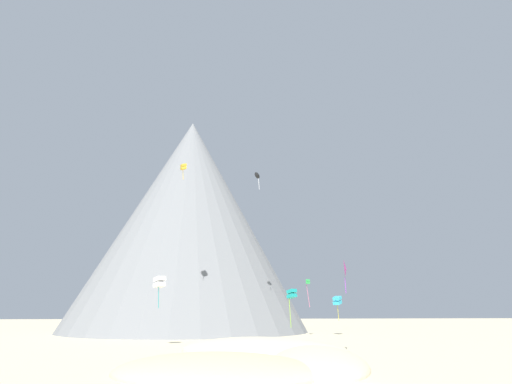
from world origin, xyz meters
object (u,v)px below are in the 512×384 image
(kite_cyan_low, at_px, (337,301))
(rock_massif, at_px, (198,237))
(bush_ridge_crest, at_px, (298,358))
(kite_magenta_low, at_px, (345,269))
(kite_white_low, at_px, (160,282))
(bush_far_left, at_px, (213,363))
(kite_black_high, at_px, (258,175))
(kite_green_low, at_px, (308,282))
(kite_gold_high, at_px, (183,167))
(bush_low_patch, at_px, (290,368))
(kite_teal_low, at_px, (292,294))

(kite_cyan_low, bearing_deg, rock_massif, -171.14)
(bush_ridge_crest, distance_m, kite_magenta_low, 13.73)
(rock_massif, xyz_separation_m, kite_white_low, (-3.61, -41.22, -12.60))
(bush_ridge_crest, distance_m, kite_cyan_low, 46.61)
(rock_massif, xyz_separation_m, kite_cyan_low, (27.92, -17.58, -14.65))
(bush_far_left, height_order, kite_black_high, kite_black_high)
(bush_far_left, relative_size, kite_green_low, 0.20)
(kite_gold_high, bearing_deg, bush_ridge_crest, -172.40)
(rock_massif, bearing_deg, kite_green_low, -41.84)
(bush_ridge_crest, relative_size, kite_gold_high, 0.77)
(kite_green_low, xyz_separation_m, kite_magenta_low, (-2.54, -34.13, -0.31))
(bush_far_left, xyz_separation_m, kite_magenta_low, (15.29, 11.31, 9.00))
(kite_black_high, bearing_deg, bush_low_patch, -131.31)
(bush_far_left, distance_m, kite_cyan_low, 53.42)
(kite_green_low, bearing_deg, kite_magenta_low, 97.14)
(bush_far_left, relative_size, kite_cyan_low, 0.22)
(rock_massif, height_order, kite_teal_low, rock_massif)
(bush_ridge_crest, distance_m, kite_green_low, 43.61)
(kite_white_low, bearing_deg, bush_low_patch, 78.83)
(kite_gold_high, height_order, kite_cyan_low, kite_gold_high)
(rock_massif, distance_m, kite_teal_low, 49.31)
(bush_low_patch, bearing_deg, rock_massif, 98.21)
(bush_ridge_crest, distance_m, kite_black_high, 41.43)
(bush_ridge_crest, xyz_separation_m, kite_green_low, (9.75, 41.45, 9.42))
(kite_cyan_low, height_order, kite_magenta_low, kite_magenta_low)
(rock_massif, relative_size, kite_black_high, 22.51)
(kite_green_low, height_order, kite_gold_high, kite_gold_high)
(bush_low_patch, distance_m, kite_magenta_low, 20.19)
(bush_ridge_crest, relative_size, kite_magenta_low, 0.53)
(bush_low_patch, distance_m, kite_white_low, 32.09)
(kite_cyan_low, bearing_deg, kite_black_high, -102.44)
(bush_far_left, relative_size, kite_gold_high, 0.38)
(kite_black_high, bearing_deg, kite_green_low, 4.97)
(kite_black_high, height_order, kite_white_low, kite_black_high)
(kite_black_high, relative_size, kite_magenta_low, 0.85)
(kite_cyan_low, bearing_deg, bush_low_patch, -68.12)
(kite_teal_low, distance_m, kite_green_low, 26.68)
(bush_far_left, distance_m, kite_gold_high, 40.10)
(bush_low_patch, relative_size, kite_gold_high, 0.52)
(bush_ridge_crest, relative_size, rock_massif, 0.03)
(kite_black_high, xyz_separation_m, kite_magenta_low, (8.05, -23.73, -18.28))
(rock_massif, relative_size, kite_green_low, 14.03)
(bush_far_left, xyz_separation_m, kite_teal_low, (10.33, 20.01, 6.33))
(bush_far_left, bearing_deg, kite_magenta_low, 36.50)
(kite_white_low, height_order, kite_magenta_low, kite_magenta_low)
(bush_ridge_crest, bearing_deg, bush_low_patch, -104.41)
(bush_ridge_crest, distance_m, kite_white_low, 26.52)
(kite_black_high, height_order, kite_green_low, kite_black_high)
(kite_green_low, distance_m, kite_magenta_low, 34.22)
(bush_low_patch, bearing_deg, kite_green_low, 76.57)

